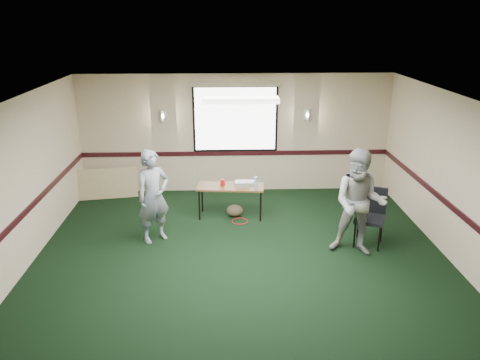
{
  "coord_description": "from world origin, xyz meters",
  "views": [
    {
      "loc": [
        -0.3,
        -6.32,
        3.91
      ],
      "look_at": [
        0.0,
        1.3,
        1.2
      ],
      "focal_mm": 35.0,
      "sensor_mm": 36.0,
      "label": 1
    }
  ],
  "objects_px": {
    "person_left": "(153,196)",
    "conference_chair": "(371,212)",
    "projector": "(242,184)",
    "folding_table": "(230,188)",
    "person_right": "(359,203)"
  },
  "relations": [
    {
      "from": "person_left",
      "to": "conference_chair",
      "type": "bearing_deg",
      "value": -39.85
    },
    {
      "from": "projector",
      "to": "folding_table",
      "type": "bearing_deg",
      "value": 176.93
    },
    {
      "from": "folding_table",
      "to": "conference_chair",
      "type": "relative_size",
      "value": 1.34
    },
    {
      "from": "folding_table",
      "to": "person_left",
      "type": "relative_size",
      "value": 0.8
    },
    {
      "from": "folding_table",
      "to": "person_right",
      "type": "height_order",
      "value": "person_right"
    },
    {
      "from": "conference_chair",
      "to": "person_left",
      "type": "relative_size",
      "value": 0.6
    },
    {
      "from": "projector",
      "to": "person_right",
      "type": "xyz_separation_m",
      "value": [
        1.9,
        -1.62,
        0.22
      ]
    },
    {
      "from": "projector",
      "to": "conference_chair",
      "type": "relative_size",
      "value": 0.27
    },
    {
      "from": "folding_table",
      "to": "projector",
      "type": "bearing_deg",
      "value": 4.22
    },
    {
      "from": "folding_table",
      "to": "person_left",
      "type": "distance_m",
      "value": 1.73
    },
    {
      "from": "conference_chair",
      "to": "person_left",
      "type": "distance_m",
      "value": 3.88
    },
    {
      "from": "folding_table",
      "to": "person_right",
      "type": "xyz_separation_m",
      "value": [
        2.13,
        -1.63,
        0.31
      ]
    },
    {
      "from": "projector",
      "to": "person_left",
      "type": "xyz_separation_m",
      "value": [
        -1.62,
        -1.0,
        0.14
      ]
    },
    {
      "from": "projector",
      "to": "conference_chair",
      "type": "xyz_separation_m",
      "value": [
        2.24,
        -1.23,
        -0.11
      ]
    },
    {
      "from": "projector",
      "to": "person_right",
      "type": "distance_m",
      "value": 2.51
    }
  ]
}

